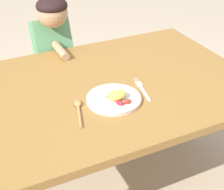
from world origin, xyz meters
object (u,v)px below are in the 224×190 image
at_px(fork, 142,89).
at_px(person, 54,62).
at_px(plate, 114,98).
at_px(spoon, 79,109).

height_order(fork, person, person).
xyz_separation_m(plate, spoon, (-0.18, -0.00, -0.01)).
bearing_deg(spoon, fork, -68.67).
bearing_deg(plate, fork, 10.36).
bearing_deg(plate, spoon, -179.62).
relative_size(plate, fork, 1.19).
distance_m(plate, spoon, 0.18).
xyz_separation_m(spoon, person, (0.11, 0.76, -0.14)).
distance_m(plate, person, 0.78).
distance_m(spoon, person, 0.78).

